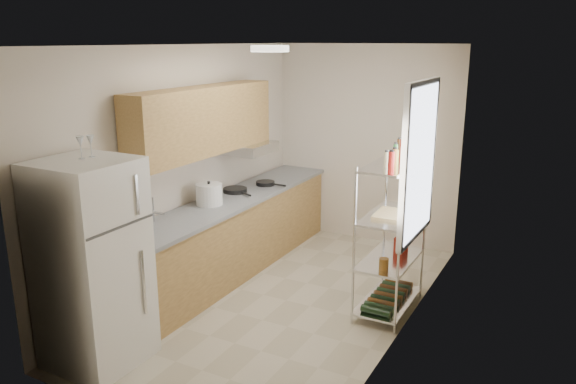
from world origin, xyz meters
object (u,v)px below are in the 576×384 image
refrigerator (92,264)px  frying_pan_large (235,190)px  cutting_board (392,214)px  espresso_machine (411,192)px  rice_cooker (209,194)px

refrigerator → frying_pan_large: refrigerator is taller
refrigerator → frying_pan_large: 2.36m
frying_pan_large → cutting_board: (2.04, -0.35, 0.10)m
refrigerator → frying_pan_large: bearing=93.7°
frying_pan_large → cutting_board: bearing=12.9°
refrigerator → cutting_board: bearing=46.7°
frying_pan_large → cutting_board: 2.07m
refrigerator → cutting_board: refrigerator is taller
cutting_board → espresso_machine: bearing=79.6°
refrigerator → rice_cooker: (-0.12, 1.79, 0.14)m
rice_cooker → espresso_machine: bearing=15.6°
rice_cooker → cutting_board: 2.01m
espresso_machine → refrigerator: bearing=-148.5°
rice_cooker → frying_pan_large: rice_cooker is taller
refrigerator → frying_pan_large: size_ratio=6.17×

